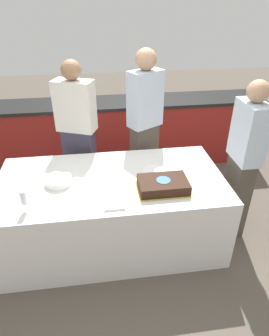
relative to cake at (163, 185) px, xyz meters
name	(u,v)px	position (x,y,z in m)	size (l,w,h in m)	color
ground_plane	(114,238)	(-0.43, 0.22, -0.78)	(14.00, 14.00, 0.00)	brown
back_counter	(104,133)	(-0.43, 1.82, -0.32)	(4.40, 0.58, 0.92)	maroon
dining_table	(112,211)	(-0.43, 0.22, -0.41)	(2.06, 1.05, 0.73)	white
cake	(163,185)	(0.00, 0.00, 0.00)	(0.46, 0.32, 0.09)	gold
plate_stack	(59,181)	(-0.90, 0.21, -0.01)	(0.23, 0.23, 0.06)	white
wine_glass	(23,198)	(-1.12, -0.14, 0.07)	(0.06, 0.06, 0.18)	white
side_plate_near_cake	(155,170)	(-0.01, 0.31, -0.04)	(0.22, 0.22, 0.00)	white
utensil_pile	(114,206)	(-0.44, -0.19, -0.04)	(0.17, 0.10, 0.02)	white
person_cutting_cake	(145,126)	(0.00, 0.96, 0.13)	(0.41, 0.35, 1.73)	#4C4238
person_seated_right	(243,161)	(0.82, 0.22, 0.04)	(0.20, 0.36, 1.59)	#4C4238
person_standing_back	(78,135)	(-0.73, 0.96, 0.07)	(0.45, 0.34, 1.64)	#383347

